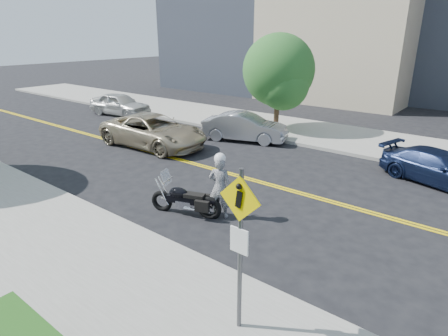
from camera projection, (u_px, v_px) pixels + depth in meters
ground_plane at (247, 179)px, 13.86m from camera, size 120.00×120.00×0.00m
sidewalk_near at (54, 273)px, 8.30m from camera, size 60.00×5.00×0.15m
sidewalk_far at (330, 136)px, 19.37m from camera, size 60.00×5.00×0.15m
pedestrian_sign at (240, 237)px, 6.09m from camera, size 0.78×0.08×3.00m
motorcyclist at (220, 186)px, 10.70m from camera, size 0.78×0.64×1.96m
motorcycle at (186, 194)px, 10.95m from camera, size 2.25×1.34×1.31m
suv at (153, 131)px, 17.57m from camera, size 5.52×2.77×1.50m
parked_car_white at (120, 104)px, 24.33m from camera, size 4.43×2.32×1.44m
parked_car_silver at (245, 127)px, 18.54m from camera, size 4.42×2.70×1.38m
parked_car_blue at (439, 168)px, 13.25m from camera, size 4.35×2.72×1.18m
tree_far_a at (278, 70)px, 19.48m from camera, size 3.76×3.76×5.13m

